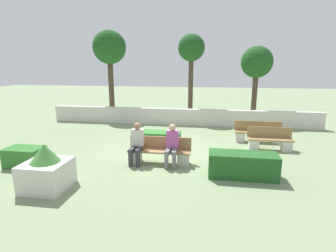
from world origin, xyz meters
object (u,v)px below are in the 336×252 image
at_px(planter_corner_left, 46,170).
at_px(tree_center_right, 257,64).
at_px(bench_right_side, 258,134).
at_px(person_seated_man, 137,141).
at_px(tree_leftmost, 109,49).
at_px(bench_front, 159,153).
at_px(person_seated_woman, 172,143).
at_px(bench_left_side, 270,142).
at_px(tree_center_left, 191,51).

relative_size(planter_corner_left, tree_center_right, 0.29).
height_order(bench_right_side, person_seated_man, person_seated_man).
bearing_deg(tree_center_right, tree_leftmost, 179.99).
bearing_deg(bench_front, person_seated_man, -169.05).
xyz_separation_m(person_seated_man, person_seated_woman, (1.15, -0.00, -0.01)).
bearing_deg(bench_left_side, person_seated_man, -165.98).
relative_size(bench_right_side, tree_leftmost, 0.37).
xyz_separation_m(bench_front, tree_leftmost, (-4.45, 7.56, 3.75)).
distance_m(bench_front, tree_center_left, 8.54).
height_order(person_seated_woman, tree_center_right, tree_center_right).
distance_m(bench_front, person_seated_woman, 0.60).
xyz_separation_m(person_seated_woman, tree_leftmost, (-4.88, 7.70, 3.35)).
xyz_separation_m(bench_front, bench_right_side, (3.63, 3.04, -0.00)).
distance_m(planter_corner_left, tree_leftmost, 10.63).
relative_size(bench_left_side, bench_right_side, 0.84).
relative_size(tree_leftmost, tree_center_right, 1.24).
height_order(planter_corner_left, tree_leftmost, tree_leftmost).
height_order(person_seated_man, tree_leftmost, tree_leftmost).
height_order(bench_front, tree_center_right, tree_center_right).
xyz_separation_m(bench_front, planter_corner_left, (-2.52, -2.27, 0.18)).
bearing_deg(tree_center_left, bench_front, -93.31).
bearing_deg(tree_center_right, bench_right_side, -96.05).
relative_size(bench_left_side, tree_leftmost, 0.32).
distance_m(bench_front, tree_leftmost, 9.54).
bearing_deg(tree_center_left, tree_leftmost, -178.14).
bearing_deg(bench_left_side, tree_leftmost, 135.36).
xyz_separation_m(tree_leftmost, tree_center_left, (4.89, 0.16, -0.12)).
distance_m(bench_left_side, planter_corner_left, 7.69).
bearing_deg(bench_front, tree_center_left, 86.69).
bearing_deg(bench_left_side, tree_center_left, 110.07).
xyz_separation_m(bench_left_side, tree_center_left, (-3.43, 5.72, 3.65)).
xyz_separation_m(bench_right_side, tree_center_right, (0.48, 4.51, 2.90)).
height_order(person_seated_man, tree_center_left, tree_center_left).
height_order(planter_corner_left, tree_center_left, tree_center_left).
height_order(person_seated_woman, tree_leftmost, tree_leftmost).
height_order(person_seated_man, person_seated_woman, person_seated_man).
bearing_deg(planter_corner_left, tree_center_right, 55.97).
height_order(bench_front, person_seated_woman, person_seated_woman).
bearing_deg(person_seated_man, tree_center_left, 81.57).
relative_size(bench_left_side, tree_center_left, 0.33).
relative_size(tree_leftmost, tree_center_left, 1.06).
bearing_deg(bench_front, bench_left_side, 27.21).
bearing_deg(bench_left_side, planter_corner_left, -157.22).
distance_m(bench_left_side, tree_center_left, 7.60).
relative_size(bench_front, tree_leftmost, 0.40).
relative_size(bench_front, planter_corner_left, 1.72).
xyz_separation_m(person_seated_woman, tree_center_left, (0.01, 7.86, 3.23)).
distance_m(person_seated_man, tree_center_right, 9.42).
bearing_deg(tree_leftmost, person_seated_woman, -57.64).
distance_m(person_seated_man, tree_leftmost, 9.18).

